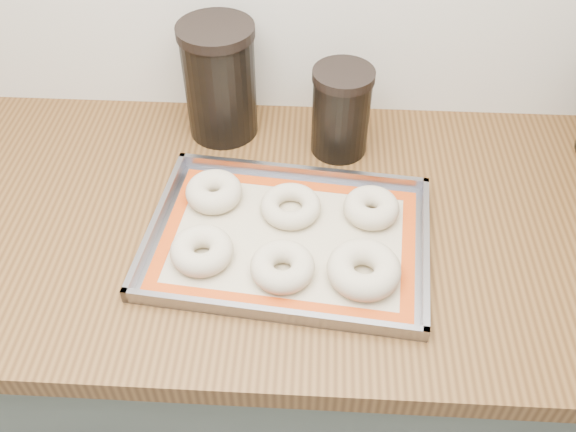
# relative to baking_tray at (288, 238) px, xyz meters

# --- Properties ---
(cabinet) EXTENTS (3.00, 0.65, 0.86)m
(cabinet) POSITION_rel_baking_tray_xyz_m (0.24, 0.06, -0.48)
(cabinet) COLOR #576155
(cabinet) RESTS_ON floor
(countertop) EXTENTS (3.06, 0.68, 0.04)m
(countertop) POSITION_rel_baking_tray_xyz_m (0.24, 0.06, -0.03)
(countertop) COLOR brown
(countertop) RESTS_ON cabinet
(baking_tray) EXTENTS (0.49, 0.37, 0.03)m
(baking_tray) POSITION_rel_baking_tray_xyz_m (0.00, 0.00, 0.00)
(baking_tray) COLOR gray
(baking_tray) RESTS_ON countertop
(baking_mat) EXTENTS (0.45, 0.33, 0.00)m
(baking_mat) POSITION_rel_baking_tray_xyz_m (-0.00, 0.00, -0.00)
(baking_mat) COLOR #C6B793
(baking_mat) RESTS_ON baking_tray
(bagel_front_left) EXTENTS (0.13, 0.13, 0.04)m
(bagel_front_left) POSITION_rel_baking_tray_xyz_m (-0.14, -0.05, 0.02)
(bagel_front_left) COLOR beige
(bagel_front_left) RESTS_ON baking_mat
(bagel_front_mid) EXTENTS (0.11, 0.11, 0.04)m
(bagel_front_mid) POSITION_rel_baking_tray_xyz_m (-0.00, -0.08, 0.02)
(bagel_front_mid) COLOR beige
(bagel_front_mid) RESTS_ON baking_mat
(bagel_front_right) EXTENTS (0.15, 0.15, 0.04)m
(bagel_front_right) POSITION_rel_baking_tray_xyz_m (0.12, -0.08, 0.02)
(bagel_front_right) COLOR beige
(bagel_front_right) RESTS_ON baking_mat
(bagel_back_left) EXTENTS (0.11, 0.11, 0.04)m
(bagel_back_left) POSITION_rel_baking_tray_xyz_m (-0.14, 0.09, 0.02)
(bagel_back_left) COLOR beige
(bagel_back_left) RESTS_ON baking_mat
(bagel_back_mid) EXTENTS (0.12, 0.12, 0.03)m
(bagel_back_mid) POSITION_rel_baking_tray_xyz_m (0.00, 0.06, 0.01)
(bagel_back_mid) COLOR beige
(bagel_back_mid) RESTS_ON baking_mat
(bagel_back_right) EXTENTS (0.12, 0.12, 0.04)m
(bagel_back_right) POSITION_rel_baking_tray_xyz_m (0.14, 0.06, 0.02)
(bagel_back_right) COLOR beige
(bagel_back_right) RESTS_ON baking_mat
(canister_left) EXTENTS (0.14, 0.14, 0.23)m
(canister_left) POSITION_rel_baking_tray_xyz_m (-0.15, 0.30, 0.11)
(canister_left) COLOR black
(canister_left) RESTS_ON countertop
(canister_mid) EXTENTS (0.11, 0.11, 0.17)m
(canister_mid) POSITION_rel_baking_tray_xyz_m (0.08, 0.25, 0.08)
(canister_mid) COLOR black
(canister_mid) RESTS_ON countertop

